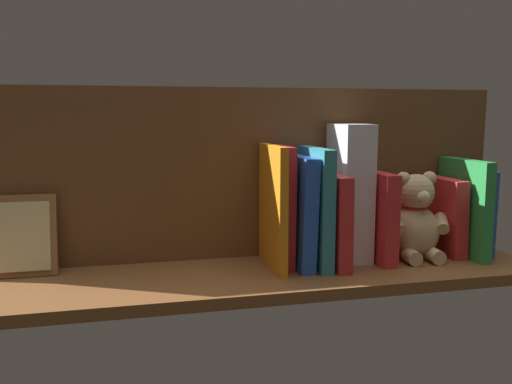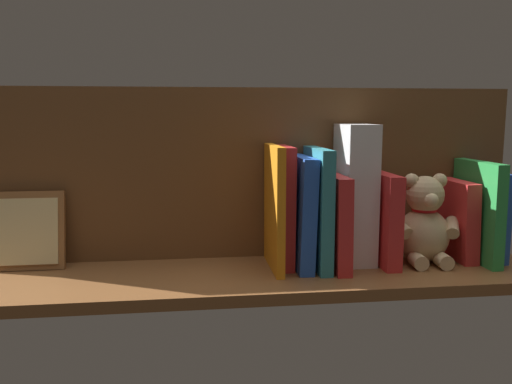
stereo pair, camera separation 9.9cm
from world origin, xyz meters
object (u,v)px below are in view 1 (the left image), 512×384
Objects in this scene: dictionary_thick_white at (349,192)px; picture_frame_leaning at (17,236)px; book_0 at (472,211)px; teddy_bear at (415,220)px.

dictionary_thick_white reaches higher than picture_frame_leaning.
dictionary_thick_white is at bearing -1.38° from book_0.
book_0 is 1.00× the size of teddy_bear.
picture_frame_leaning is (93.44, -4.08, -1.60)cm from book_0.
book_0 is at bearing 178.62° from dictionary_thick_white.
book_0 is 93.55cm from picture_frame_leaning.
book_0 is 1.19× the size of picture_frame_leaning.
picture_frame_leaning is at bearing -2.50° from book_0.
teddy_bear is at bearing 169.88° from dictionary_thick_white.
picture_frame_leaning is at bearing -2.99° from dictionary_thick_white.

